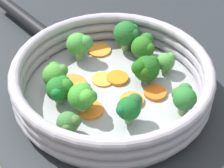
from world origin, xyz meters
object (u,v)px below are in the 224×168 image
at_px(carrot_slice_4, 91,110).
at_px(broccoli_floret_10, 144,46).
at_px(broccoli_floret_6, 146,68).
at_px(carrot_slice_5, 155,93).
at_px(broccoli_floret_5, 127,34).
at_px(carrot_slice_2, 102,80).
at_px(broccoli_floret_7, 184,97).
at_px(broccoli_floret_3, 80,44).
at_px(carrot_slice_6, 132,100).
at_px(broccoli_floret_8, 69,123).
at_px(skillet, 112,93).
at_px(carrot_slice_7, 67,90).
at_px(broccoli_floret_4, 60,88).
at_px(carrot_slice_0, 118,78).
at_px(carrot_slice_3, 99,50).
at_px(carrot_slice_1, 73,84).
at_px(broccoli_floret_1, 55,74).
at_px(broccoli_floret_9, 83,97).
at_px(broccoli_floret_2, 129,108).
at_px(broccoli_floret_0, 166,60).

distance_m(carrot_slice_4, broccoli_floret_10, 0.16).
bearing_deg(broccoli_floret_6, carrot_slice_5, 176.13).
height_order(carrot_slice_4, broccoli_floret_5, broccoli_floret_5).
distance_m(carrot_slice_2, broccoli_floret_7, 0.14).
relative_size(broccoli_floret_3, broccoli_floret_7, 1.09).
height_order(carrot_slice_5, carrot_slice_6, same).
relative_size(carrot_slice_2, broccoli_floret_8, 0.96).
bearing_deg(skillet, carrot_slice_7, 62.23).
xyz_separation_m(broccoli_floret_4, broccoli_floret_6, (-0.02, -0.14, 0.00)).
xyz_separation_m(carrot_slice_0, carrot_slice_2, (0.01, 0.02, -0.00)).
height_order(carrot_slice_6, carrot_slice_7, same).
bearing_deg(carrot_slice_4, carrot_slice_3, -31.91).
relative_size(carrot_slice_4, broccoli_floret_8, 0.98).
distance_m(carrot_slice_1, broccoli_floret_6, 0.12).
bearing_deg(carrot_slice_6, broccoli_floret_4, 61.35).
bearing_deg(broccoli_floret_5, broccoli_floret_6, 168.67).
relative_size(broccoli_floret_4, broccoli_floret_10, 1.01).
relative_size(carrot_slice_2, broccoli_floret_5, 0.67).
distance_m(carrot_slice_1, carrot_slice_6, 0.10).
height_order(skillet, carrot_slice_5, carrot_slice_5).
height_order(broccoli_floret_1, broccoli_floret_4, broccoli_floret_1).
xyz_separation_m(skillet, broccoli_floret_8, (-0.05, 0.10, 0.03)).
bearing_deg(broccoli_floret_5, broccoli_floret_4, 113.87).
relative_size(broccoli_floret_7, broccoli_floret_9, 0.94).
bearing_deg(carrot_slice_7, broccoli_floret_5, -69.34).
bearing_deg(broccoli_floret_9, broccoli_floret_2, -136.27).
bearing_deg(broccoli_floret_6, skillet, 84.68).
distance_m(carrot_slice_1, broccoli_floret_0, 0.16).
bearing_deg(broccoli_floret_3, broccoli_floret_0, -131.32).
bearing_deg(carrot_slice_4, broccoli_floret_5, -48.93).
height_order(carrot_slice_0, carrot_slice_2, carrot_slice_0).
xyz_separation_m(carrot_slice_1, broccoli_floret_9, (-0.06, 0.01, 0.03)).
xyz_separation_m(carrot_slice_2, broccoli_floret_5, (0.06, -0.08, 0.03)).
relative_size(carrot_slice_2, broccoli_floret_9, 0.75).
distance_m(skillet, broccoli_floret_7, 0.12).
bearing_deg(carrot_slice_2, broccoli_floret_5, -55.09).
height_order(carrot_slice_1, broccoli_floret_5, broccoli_floret_5).
xyz_separation_m(carrot_slice_3, broccoli_floret_6, (-0.11, -0.03, 0.03)).
bearing_deg(broccoli_floret_6, broccoli_floret_8, 106.52).
distance_m(carrot_slice_1, broccoli_floret_9, 0.07).
height_order(carrot_slice_5, broccoli_floret_1, broccoli_floret_1).
relative_size(carrot_slice_0, broccoli_floret_10, 0.79).
xyz_separation_m(carrot_slice_1, broccoli_floret_4, (-0.03, 0.03, 0.03)).
relative_size(carrot_slice_4, broccoli_floret_4, 0.85).
distance_m(skillet, carrot_slice_4, 0.06).
xyz_separation_m(broccoli_floret_2, broccoli_floret_8, (0.02, 0.09, -0.01)).
relative_size(broccoli_floret_6, broccoli_floret_7, 1.11).
xyz_separation_m(broccoli_floret_3, broccoli_floret_7, (-0.19, -0.08, -0.00)).
bearing_deg(carrot_slice_4, carrot_slice_2, -40.66).
relative_size(carrot_slice_6, broccoli_floret_5, 0.67).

